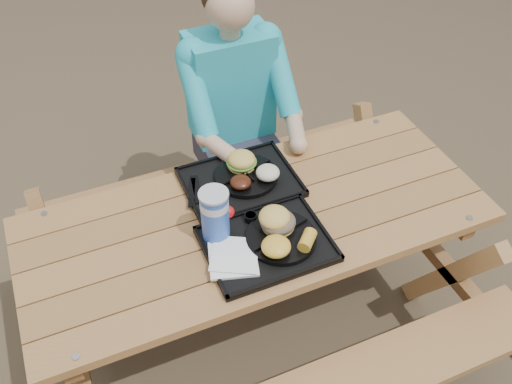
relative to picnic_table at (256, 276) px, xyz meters
name	(u,v)px	position (x,y,z in m)	size (l,w,h in m)	color
ground	(256,325)	(0.00, 0.00, -0.38)	(60.00, 60.00, 0.00)	#999999
picnic_table	(256,276)	(0.00, 0.00, 0.00)	(1.80, 1.49, 0.75)	#999999
tray_near	(267,245)	(-0.02, -0.16, 0.39)	(0.45, 0.35, 0.02)	black
tray_far	(240,183)	(0.01, 0.19, 0.39)	(0.45, 0.35, 0.02)	black
plate_near	(281,237)	(0.03, -0.16, 0.41)	(0.26, 0.26, 0.02)	black
plate_far	(246,176)	(0.04, 0.20, 0.41)	(0.26, 0.26, 0.02)	black
napkin_stack	(233,258)	(-0.17, -0.18, 0.40)	(0.17, 0.17, 0.02)	white
soda_cup	(215,216)	(-0.18, -0.05, 0.50)	(0.10, 0.10, 0.21)	blue
condiment_bbq	(251,217)	(-0.03, -0.03, 0.41)	(0.05, 0.05, 0.03)	black
condiment_mustard	(266,213)	(0.03, -0.03, 0.41)	(0.04, 0.04, 0.03)	orange
sandwich	(278,215)	(0.04, -0.12, 0.48)	(0.12, 0.12, 0.13)	#EFBE54
mac_cheese	(276,246)	(-0.02, -0.22, 0.44)	(0.11, 0.11, 0.05)	yellow
corn_cob	(307,240)	(0.10, -0.24, 0.44)	(0.08, 0.08, 0.05)	gold
cutlery_far	(196,189)	(-0.17, 0.21, 0.40)	(0.03, 0.16, 0.01)	black
burger	(241,157)	(0.04, 0.25, 0.47)	(0.12, 0.12, 0.10)	#E3BA50
baked_beans	(241,182)	(0.00, 0.14, 0.43)	(0.08, 0.08, 0.04)	#451C0D
potato_salad	(268,173)	(0.11, 0.14, 0.44)	(0.10, 0.10, 0.05)	#EBE6C7
diner	(233,127)	(0.18, 0.70, 0.27)	(0.48, 0.84, 1.28)	#1A98BC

